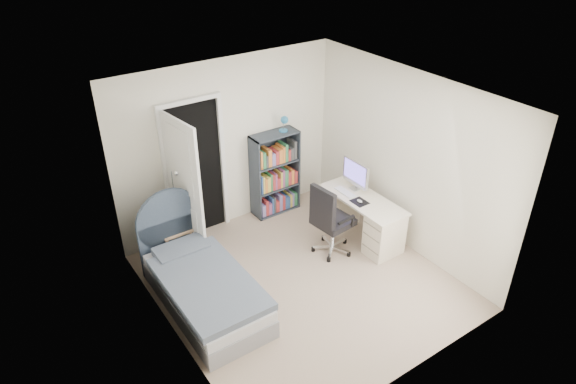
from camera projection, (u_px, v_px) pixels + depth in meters
room_shell at (303, 199)px, 5.99m from camera, size 3.50×3.70×2.60m
door at (188, 181)px, 6.80m from camera, size 0.92×0.83×2.06m
bed at (202, 285)px, 6.17m from camera, size 0.91×1.91×1.17m
nightstand at (174, 235)px, 6.87m from camera, size 0.40×0.40×0.58m
floor_lamp at (179, 220)px, 6.91m from camera, size 0.18×0.18×1.29m
bookcase at (275, 176)px, 7.82m from camera, size 0.73×0.31×1.56m
desk at (361, 216)px, 7.32m from camera, size 0.53×1.33×1.09m
office_chair at (329, 217)px, 6.86m from camera, size 0.56×0.58×1.07m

